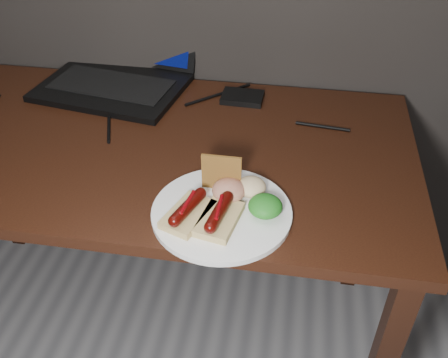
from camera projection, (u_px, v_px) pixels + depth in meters
desk at (136, 169)px, 1.30m from camera, size 1.40×0.70×0.75m
laptop at (120, 65)px, 1.47m from camera, size 0.46×0.43×0.25m
hard_drive at (242, 97)px, 1.40m from camera, size 0.12×0.09×0.02m
desk_cables at (148, 112)px, 1.35m from camera, size 0.98×0.38×0.01m
plate at (222, 212)px, 1.03m from camera, size 0.31×0.31×0.01m
bread_sausage_left at (188, 211)px, 0.99m from camera, size 0.11×0.13×0.04m
bread_sausage_center at (219, 216)px, 0.98m from camera, size 0.09×0.13×0.04m
crispbread at (221, 173)px, 1.05m from camera, size 0.08×0.01×0.08m
salad_greens at (265, 206)px, 1.00m from camera, size 0.07×0.07×0.04m
salsa_mound at (229, 190)px, 1.04m from camera, size 0.07×0.07×0.04m
coleslaw_mound at (251, 187)px, 1.05m from camera, size 0.06×0.06×0.04m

